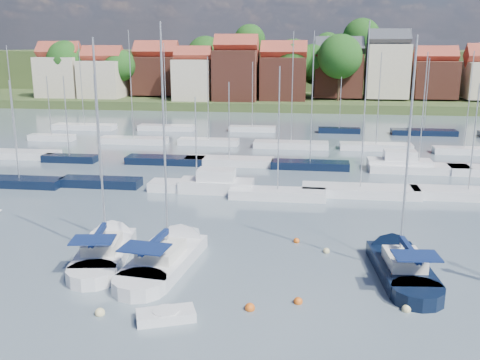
# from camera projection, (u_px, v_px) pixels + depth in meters

# --- Properties ---
(ground) EXTENTS (260.00, 260.00, 0.00)m
(ground) POSITION_uv_depth(u_px,v_px,m) (284.00, 153.00, 69.75)
(ground) COLOR #4E5E6B
(ground) RESTS_ON ground
(sailboat_left) EXTENTS (4.79, 11.66, 15.40)m
(sailboat_left) POSITION_uv_depth(u_px,v_px,m) (109.00, 246.00, 36.54)
(sailboat_left) COLOR silver
(sailboat_left) RESTS_ON ground
(sailboat_centre) EXTENTS (4.58, 12.35, 16.36)m
(sailboat_centre) POSITION_uv_depth(u_px,v_px,m) (174.00, 252.00, 35.49)
(sailboat_centre) COLOR silver
(sailboat_centre) RESTS_ON ground
(sailboat_navy) EXTENTS (4.02, 11.39, 15.47)m
(sailboat_navy) POSITION_uv_depth(u_px,v_px,m) (396.00, 261.00, 34.02)
(sailboat_navy) COLOR black
(sailboat_navy) RESTS_ON ground
(tender) EXTENTS (3.27, 2.37, 0.64)m
(tender) POSITION_uv_depth(u_px,v_px,m) (166.00, 316.00, 27.35)
(tender) COLOR silver
(tender) RESTS_ON ground
(buoy_b) EXTENTS (0.54, 0.54, 0.54)m
(buoy_b) POSITION_uv_depth(u_px,v_px,m) (100.00, 315.00, 27.94)
(buoy_b) COLOR beige
(buoy_b) RESTS_ON ground
(buoy_c) EXTENTS (0.45, 0.45, 0.45)m
(buoy_c) POSITION_uv_depth(u_px,v_px,m) (135.00, 279.00, 32.14)
(buoy_c) COLOR #D85914
(buoy_c) RESTS_ON ground
(buoy_d) EXTENTS (0.55, 0.55, 0.55)m
(buoy_d) POSITION_uv_depth(u_px,v_px,m) (250.00, 310.00, 28.47)
(buoy_d) COLOR #D85914
(buoy_d) RESTS_ON ground
(buoy_e) EXTENTS (0.45, 0.45, 0.45)m
(buoy_e) POSITION_uv_depth(u_px,v_px,m) (296.00, 242.00, 38.19)
(buoy_e) COLOR #D85914
(buoy_e) RESTS_ON ground
(buoy_f) EXTENTS (0.49, 0.49, 0.49)m
(buoy_f) POSITION_uv_depth(u_px,v_px,m) (406.00, 311.00, 28.32)
(buoy_f) COLOR beige
(buoy_f) RESTS_ON ground
(buoy_g) EXTENTS (0.50, 0.50, 0.50)m
(buoy_g) POSITION_uv_depth(u_px,v_px,m) (298.00, 303.00, 29.18)
(buoy_g) COLOR #D85914
(buoy_g) RESTS_ON ground
(buoy_h) EXTENTS (0.46, 0.46, 0.46)m
(buoy_h) POSITION_uv_depth(u_px,v_px,m) (326.00, 252.00, 36.30)
(buoy_h) COLOR beige
(buoy_h) RESTS_ON ground
(marina_field) EXTENTS (79.62, 41.41, 15.93)m
(marina_field) POSITION_uv_depth(u_px,v_px,m) (297.00, 158.00, 64.74)
(marina_field) COLOR silver
(marina_field) RESTS_ON ground
(far_shore_town) EXTENTS (212.46, 90.00, 22.27)m
(far_shore_town) POSITION_uv_depth(u_px,v_px,m) (309.00, 77.00, 157.34)
(far_shore_town) COLOR #425128
(far_shore_town) RESTS_ON ground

